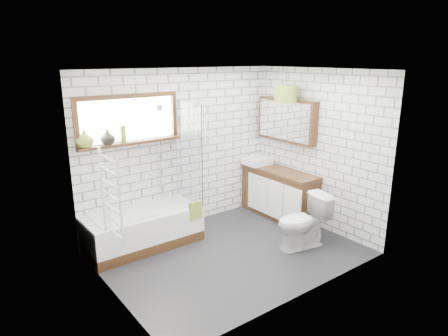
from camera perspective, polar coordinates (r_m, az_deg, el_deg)
floor at (r=5.74m, az=1.00°, el=-12.04°), size 3.40×2.60×0.01m
ceiling at (r=5.08m, az=1.14°, el=13.88°), size 3.40×2.60×0.01m
wall_back at (r=6.32m, az=-6.23°, el=2.65°), size 3.40×0.01×2.50m
wall_front at (r=4.37m, az=11.68°, el=-3.55°), size 3.40×0.01×2.50m
wall_left at (r=4.48m, az=-16.43°, el=-3.40°), size 0.01×2.60×2.50m
wall_right at (r=6.44m, az=13.14°, el=2.56°), size 0.01×2.60×2.50m
window at (r=5.80m, az=-13.43°, el=6.68°), size 1.52×0.16×0.68m
towel_radiator at (r=4.51m, az=-15.85°, el=-3.90°), size 0.06×0.52×1.00m
mirror_cabinet at (r=6.69m, az=8.94°, el=6.77°), size 0.16×1.20×0.70m
shower_riser at (r=6.07m, az=-9.28°, el=2.97°), size 0.02×0.02×1.30m
bathtub at (r=5.94m, az=-11.43°, el=-8.49°), size 1.63×0.72×0.53m
shower_screen at (r=5.97m, az=-5.07°, el=2.19°), size 0.02×0.72×1.50m
towel_green at (r=5.85m, az=-4.10°, el=-6.00°), size 0.19×0.05×0.26m
towel_beige at (r=5.85m, az=-4.10°, el=-6.00°), size 0.18×0.04×0.23m
vanity at (r=6.86m, az=7.83°, el=-3.61°), size 0.47×1.46×0.83m
basin at (r=7.02m, az=4.77°, el=1.05°), size 0.43×0.38×0.13m
tap at (r=7.11m, az=5.75°, el=1.83°), size 0.04×0.04×0.18m
toilet at (r=5.85m, az=11.17°, el=-7.54°), size 0.58×0.84×0.78m
vase_olive at (r=5.58m, az=-19.28°, el=3.79°), size 0.25×0.25×0.24m
vase_dark at (r=5.69m, az=-16.27°, el=4.10°), size 0.23×0.23×0.21m
bottle at (r=5.76m, az=-14.18°, el=4.54°), size 0.09×0.09×0.24m
pendant at (r=6.43m, az=8.85°, el=10.46°), size 0.35×0.35×0.26m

